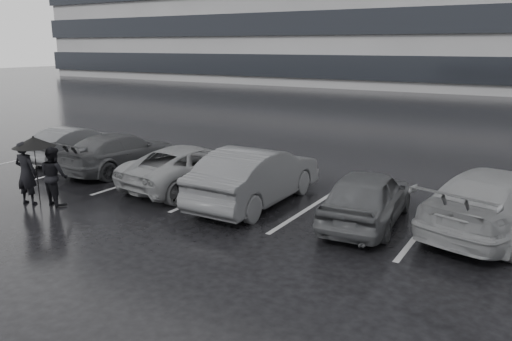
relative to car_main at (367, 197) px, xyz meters
The scene contains 11 objects.
ground 2.90m from the car_main, 140.89° to the right, with size 160.00×160.00×0.00m, color black.
car_main is the anchor object (origin of this frame).
car_west_a 2.96m from the car_main, behind, with size 1.57×4.49×1.48m, color #2C2C2E.
car_west_b 5.36m from the car_main, behind, with size 2.02×4.39×1.22m, color #515154.
car_west_c 8.55m from the car_main, behind, with size 1.73×4.26×1.24m, color black.
car_west_d 11.03m from the car_main, behind, with size 1.28×3.67×1.21m, color #2C2C2E.
car_east 2.79m from the car_main, 19.67° to the left, with size 1.98×4.86×1.41m, color #515154.
pedestrian_left 8.55m from the car_main, 158.55° to the right, with size 0.60×0.39×1.65m, color black.
pedestrian_right 7.83m from the car_main, 159.22° to the right, with size 0.74×0.58×1.52m, color black.
umbrella 8.39m from the car_main, 159.50° to the right, with size 1.04×1.04×1.77m.
stall_stripes 3.14m from the car_main, 166.53° to the left, with size 19.72×5.00×0.00m.
Camera 1 is at (5.66, -8.84, 4.01)m, focal length 35.00 mm.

